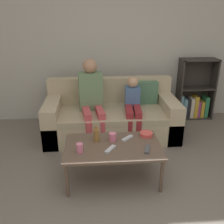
{
  "coord_description": "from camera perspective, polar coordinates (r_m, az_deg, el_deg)",
  "views": [
    {
      "loc": [
        -0.4,
        -1.59,
        1.84
      ],
      "look_at": [
        -0.18,
        1.4,
        0.61
      ],
      "focal_mm": 40.0,
      "sensor_mm": 36.0,
      "label": 1
    }
  ],
  "objects": [
    {
      "name": "tv_remote_0",
      "position": [
        2.73,
        -0.38,
        -8.48
      ],
      "size": [
        0.14,
        0.17,
        0.02
      ],
      "rotation": [
        0.0,
        0.0,
        -0.6
      ],
      "color": "#B7B7BC",
      "rests_on": "coffee_table"
    },
    {
      "name": "bottle",
      "position": [
        2.87,
        -3.58,
        -5.23
      ],
      "size": [
        0.07,
        0.07,
        0.19
      ],
      "color": "olive",
      "rests_on": "coffee_table"
    },
    {
      "name": "tv_remote_1",
      "position": [
        2.95,
        3.56,
        -6.01
      ],
      "size": [
        0.16,
        0.15,
        0.02
      ],
      "rotation": [
        0.0,
        0.0,
        -0.83
      ],
      "color": "#B7B7BC",
      "rests_on": "coffee_table"
    },
    {
      "name": "tv_remote_2",
      "position": [
        2.76,
        8.06,
        -8.42
      ],
      "size": [
        0.09,
        0.18,
        0.02
      ],
      "rotation": [
        0.0,
        0.0,
        -0.29
      ],
      "color": "#47474C",
      "rests_on": "coffee_table"
    },
    {
      "name": "cup_far",
      "position": [
        2.9,
        0.14,
        -5.71
      ],
      "size": [
        0.09,
        0.09,
        0.09
      ],
      "color": "pink",
      "rests_on": "coffee_table"
    },
    {
      "name": "cup_near",
      "position": [
        2.69,
        -7.37,
        -8.17
      ],
      "size": [
        0.07,
        0.07,
        0.1
      ],
      "color": "pink",
      "rests_on": "coffee_table"
    },
    {
      "name": "snack_bowl",
      "position": [
        3.04,
        7.85,
        -5.05
      ],
      "size": [
        0.15,
        0.15,
        0.05
      ],
      "color": "#DB4C47",
      "rests_on": "coffee_table"
    },
    {
      "name": "couch",
      "position": [
        3.91,
        -0.06,
        -1.18
      ],
      "size": [
        1.99,
        0.94,
        0.83
      ],
      "color": "tan",
      "rests_on": "ground_plane"
    },
    {
      "name": "coffee_table",
      "position": [
        2.84,
        0.18,
        -8.36
      ],
      "size": [
        1.08,
        0.66,
        0.43
      ],
      "color": "brown",
      "rests_on": "ground_plane"
    },
    {
      "name": "wall_back",
      "position": [
        4.35,
        1.05,
        15.19
      ],
      "size": [
        12.0,
        0.06,
        2.6
      ],
      "color": "#B7B2A8",
      "rests_on": "ground_plane"
    },
    {
      "name": "person_adult",
      "position": [
        3.67,
        -4.72,
        3.95
      ],
      "size": [
        0.39,
        0.67,
        1.2
      ],
      "rotation": [
        0.0,
        0.0,
        0.12
      ],
      "color": "#C6474C",
      "rests_on": "ground_plane"
    },
    {
      "name": "person_child",
      "position": [
        3.71,
        4.81,
        1.5
      ],
      "size": [
        0.27,
        0.65,
        0.92
      ],
      "rotation": [
        0.0,
        0.0,
        -0.08
      ],
      "color": "maroon",
      "rests_on": "ground_plane"
    },
    {
      "name": "bookshelf",
      "position": [
        4.73,
        18.19,
        3.4
      ],
      "size": [
        0.63,
        0.28,
        1.07
      ],
      "color": "#332D28",
      "rests_on": "ground_plane"
    }
  ]
}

